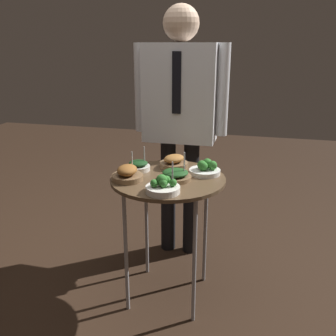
{
  "coord_description": "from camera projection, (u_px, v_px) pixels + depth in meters",
  "views": [
    {
      "loc": [
        0.44,
        -1.75,
        1.36
      ],
      "look_at": [
        0.0,
        0.0,
        0.76
      ],
      "focal_mm": 40.0,
      "sensor_mm": 36.0,
      "label": 1
    }
  ],
  "objects": [
    {
      "name": "ground_plane",
      "position": [
        168.0,
        293.0,
        2.14
      ],
      "size": [
        8.0,
        8.0,
        0.0
      ],
      "primitive_type": "plane",
      "color": "black"
    },
    {
      "name": "bowl_spinach_mid_right",
      "position": [
        175.0,
        175.0,
        1.88
      ],
      "size": [
        0.16,
        0.16,
        0.15
      ],
      "color": "brown",
      "rests_on": "serving_cart"
    },
    {
      "name": "waiter_figure",
      "position": [
        180.0,
        105.0,
        2.29
      ],
      "size": [
        0.58,
        0.22,
        1.58
      ],
      "color": "black",
      "rests_on": "ground_plane"
    },
    {
      "name": "bowl_roast_back_right",
      "position": [
        174.0,
        162.0,
        2.06
      ],
      "size": [
        0.16,
        0.16,
        0.07
      ],
      "color": "brown",
      "rests_on": "serving_cart"
    },
    {
      "name": "bowl_roast_front_left",
      "position": [
        127.0,
        174.0,
        1.87
      ],
      "size": [
        0.16,
        0.16,
        0.14
      ],
      "color": "brown",
      "rests_on": "serving_cart"
    },
    {
      "name": "bowl_broccoli_center",
      "position": [
        205.0,
        169.0,
        1.96
      ],
      "size": [
        0.16,
        0.16,
        0.08
      ],
      "color": "white",
      "rests_on": "serving_cart"
    },
    {
      "name": "bowl_spinach_mid_left",
      "position": [
        138.0,
        166.0,
        2.01
      ],
      "size": [
        0.13,
        0.13,
        0.13
      ],
      "color": "silver",
      "rests_on": "serving_cart"
    },
    {
      "name": "serving_cart",
      "position": [
        168.0,
        188.0,
        1.94
      ],
      "size": [
        0.59,
        0.59,
        0.71
      ],
      "color": "brown",
      "rests_on": "ground_plane"
    },
    {
      "name": "bowl_broccoli_back_left",
      "position": [
        163.0,
        187.0,
        1.71
      ],
      "size": [
        0.16,
        0.16,
        0.15
      ],
      "color": "silver",
      "rests_on": "serving_cart"
    }
  ]
}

